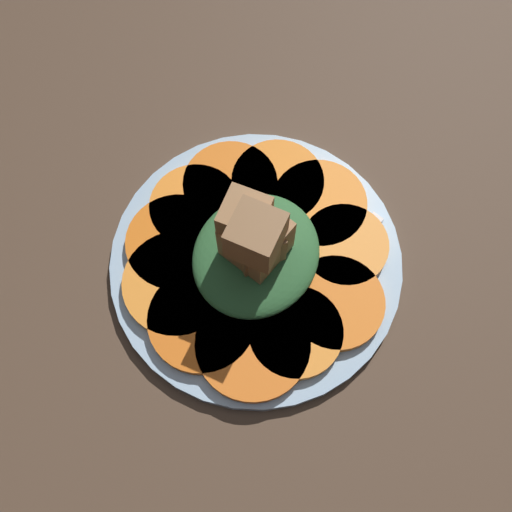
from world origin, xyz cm
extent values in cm
cube|color=#4C3828|center=(0.00, 0.00, 1.00)|extent=(120.00, 120.00, 2.00)
cylinder|color=#99B7D1|center=(0.00, 0.00, 2.50)|extent=(25.08, 25.08, 1.00)
cylinder|color=white|center=(0.00, 0.00, 2.55)|extent=(20.07, 20.07, 1.00)
cylinder|color=orange|center=(7.24, -2.14, 3.53)|extent=(8.35, 8.35, 0.86)
cylinder|color=orange|center=(7.22, 2.07, 3.53)|extent=(8.23, 8.23, 0.86)
cylinder|color=orange|center=(4.85, 5.54, 3.53)|extent=(8.41, 8.41, 0.86)
cylinder|color=orange|center=(1.43, 7.05, 3.53)|extent=(7.99, 7.99, 0.86)
cylinder|color=orange|center=(-2.21, 6.55, 3.53)|extent=(8.78, 8.78, 0.86)
cylinder|color=orange|center=(-5.26, 4.48, 3.53)|extent=(9.25, 9.25, 0.86)
cylinder|color=orange|center=(-6.89, 1.03, 3.53)|extent=(8.94, 8.94, 0.86)
cylinder|color=orange|center=(-6.50, -3.58, 3.53)|extent=(9.36, 9.36, 0.86)
cylinder|color=orange|center=(-3.87, -6.05, 3.53)|extent=(7.74, 7.74, 0.86)
cylinder|color=orange|center=(0.14, -7.68, 3.53)|extent=(8.11, 8.11, 0.86)
cylinder|color=#F99539|center=(4.91, -5.91, 3.53)|extent=(7.49, 7.49, 0.86)
ellipsoid|color=#2D6033|center=(0.00, 0.00, 4.39)|extent=(11.51, 10.36, 2.58)
cube|color=olive|center=(-0.08, -0.10, 7.88)|extent=(4.97, 4.97, 4.39)
cube|color=brown|center=(0.28, 0.04, 7.51)|extent=(5.06, 5.06, 3.65)
cube|color=olive|center=(-0.47, 0.97, 10.72)|extent=(3.83, 3.83, 3.36)
cube|color=brown|center=(-0.95, -0.56, 11.23)|extent=(4.09, 4.09, 3.70)
cube|color=silver|center=(2.49, -6.17, 3.30)|extent=(13.14, 3.01, 0.40)
cube|color=silver|center=(-4.78, -5.09, 3.30)|extent=(1.91, 2.52, 0.40)
cube|color=silver|center=(-8.27, -5.59, 3.30)|extent=(5.16, 1.06, 0.40)
cube|color=silver|center=(-8.18, -4.93, 3.30)|extent=(5.16, 1.06, 0.40)
cube|color=silver|center=(-8.08, -4.27, 3.30)|extent=(5.16, 1.06, 0.40)
cube|color=silver|center=(-7.98, -3.61, 3.30)|extent=(5.16, 1.06, 0.40)
camera|label=1|loc=(-16.53, -9.85, 54.36)|focal=45.00mm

